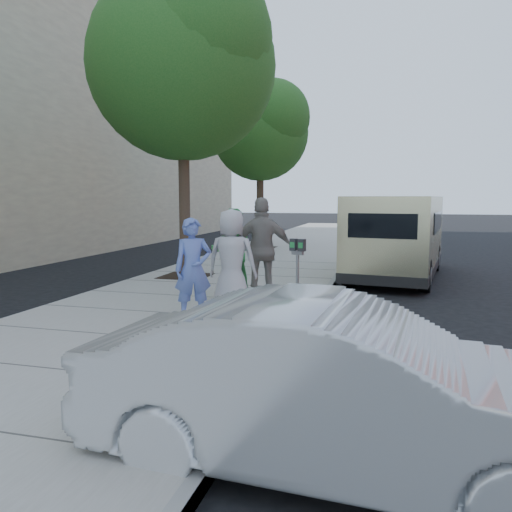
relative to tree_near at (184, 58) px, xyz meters
name	(u,v)px	position (x,y,z in m)	size (l,w,h in m)	color
ground	(245,306)	(2.25, -2.40, -5.55)	(120.00, 120.00, 0.00)	black
sidewalk	(198,300)	(1.25, -2.40, -5.47)	(5.00, 60.00, 0.15)	gray
curb_face	(317,307)	(3.69, -2.40, -5.47)	(0.12, 60.00, 0.16)	gray
tree_near	(184,58)	(0.00, 0.00, 0.00)	(4.62, 4.60, 7.53)	black
tree_far	(261,128)	(0.00, 7.60, -0.66)	(3.92, 3.80, 6.49)	black
parking_meter	(298,260)	(3.50, -3.52, -4.44)	(0.29, 0.17, 1.32)	gray
van	(398,235)	(5.21, 2.21, -4.39)	(2.71, 6.10, 2.19)	beige
sedan	(340,388)	(4.66, -8.00, -4.86)	(1.44, 4.14, 1.36)	silver
person_officer	(193,269)	(1.89, -4.22, -4.56)	(0.61, 0.40, 1.68)	#5B72C2
person_green_shirt	(232,252)	(1.88, -2.08, -4.50)	(0.87, 0.68, 1.79)	green
person_gray_shirt	(232,260)	(2.30, -3.40, -4.49)	(0.89, 0.58, 1.81)	#B0AFB2
person_striped_polo	(263,250)	(2.65, -2.57, -4.39)	(1.18, 0.49, 2.02)	gray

